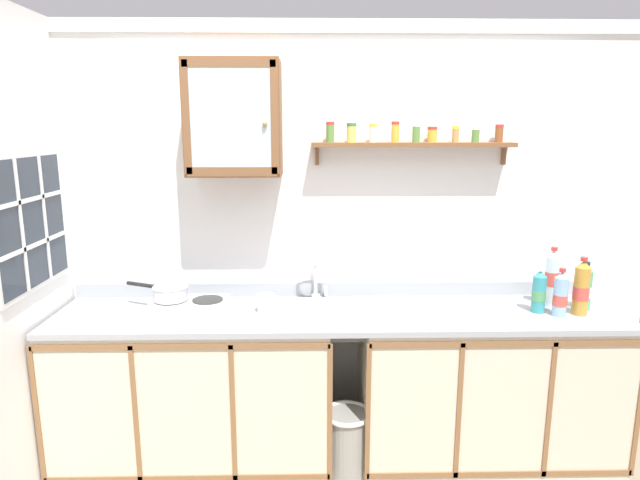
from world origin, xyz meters
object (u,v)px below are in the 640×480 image
object	(u,v)px
bottle_juice_amber_4	(581,289)
saucepan	(170,292)
bottle_soda_green_1	(585,288)
bottle_water_blue_2	(560,295)
bottle_water_clear_3	(552,278)
trash_bin	(347,447)
sink	(323,313)
bottle_detergent_teal_0	(539,292)
hot_plate_stove	(189,307)
mug	(267,303)
wall_cabinet	(234,118)

from	to	relation	value
bottle_juice_amber_4	saucepan	bearing A→B (deg)	177.88
bottle_soda_green_1	bottle_water_blue_2	world-z (taller)	bottle_soda_green_1
bottle_water_clear_3	trash_bin	size ratio (longest dim) A/B	0.78
sink	saucepan	world-z (taller)	sink
bottle_detergent_teal_0	bottle_soda_green_1	xyz separation A→B (m)	(0.27, 0.04, 0.01)
hot_plate_stove	mug	bearing A→B (deg)	0.44
hot_plate_stove	bottle_soda_green_1	xyz separation A→B (m)	(2.12, 0.03, 0.08)
trash_bin	bottle_water_clear_3	bearing A→B (deg)	12.37
bottle_water_clear_3	wall_cabinet	xyz separation A→B (m)	(-1.71, 0.07, 0.85)
bottle_juice_amber_4	trash_bin	xyz separation A→B (m)	(-1.23, -0.11, -0.83)
bottle_detergent_teal_0	hot_plate_stove	bearing A→B (deg)	179.45
bottle_water_blue_2	trash_bin	world-z (taller)	bottle_water_blue_2
hot_plate_stove	bottle_water_clear_3	world-z (taller)	bottle_water_clear_3
bottle_detergent_teal_0	bottle_water_blue_2	distance (m)	0.11
hot_plate_stove	bottle_juice_amber_4	size ratio (longest dim) A/B	1.31
bottle_soda_green_1	bottle_water_blue_2	xyz separation A→B (m)	(-0.18, -0.11, -0.00)
bottle_water_blue_2	bottle_juice_amber_4	world-z (taller)	bottle_juice_amber_4
sink	bottle_soda_green_1	world-z (taller)	sink
sink	bottle_juice_amber_4	bearing A→B (deg)	-4.34
saucepan	bottle_water_clear_3	distance (m)	2.07
bottle_water_clear_3	bottle_water_blue_2	bearing A→B (deg)	-98.07
sink	bottle_water_blue_2	distance (m)	1.25
sink	bottle_detergent_teal_0	world-z (taller)	sink
sink	bottle_water_clear_3	distance (m)	1.27
wall_cabinet	trash_bin	size ratio (longest dim) A/B	1.39
trash_bin	wall_cabinet	bearing A→B (deg)	151.18
bottle_water_blue_2	mug	distance (m)	1.53
hot_plate_stove	bottle_water_blue_2	xyz separation A→B (m)	(1.94, -0.08, 0.08)
bottle_detergent_teal_0	sink	bearing A→B (deg)	176.85
sink	mug	bearing A→B (deg)	-171.98
bottle_water_blue_2	bottle_juice_amber_4	distance (m)	0.12
hot_plate_stove	bottle_soda_green_1	bearing A→B (deg)	0.73
sink	bottle_water_blue_2	size ratio (longest dim) A/B	2.19
bottle_juice_amber_4	wall_cabinet	bearing A→B (deg)	173.25
saucepan	wall_cabinet	bearing A→B (deg)	20.86
hot_plate_stove	trash_bin	xyz separation A→B (m)	(0.83, -0.16, -0.73)
bottle_detergent_teal_0	bottle_water_clear_3	bearing A→B (deg)	42.89
mug	hot_plate_stove	bearing A→B (deg)	-179.56
saucepan	bottle_water_blue_2	size ratio (longest dim) A/B	1.40
trash_bin	sink	bearing A→B (deg)	120.71
bottle_detergent_teal_0	bottle_juice_amber_4	bearing A→B (deg)	-10.93
saucepan	bottle_soda_green_1	bearing A→B (deg)	0.11
bottle_water_blue_2	bottle_juice_amber_4	size ratio (longest dim) A/B	0.83
saucepan	wall_cabinet	distance (m)	0.98
bottle_detergent_teal_0	wall_cabinet	world-z (taller)	wall_cabinet
sink	bottle_juice_amber_4	world-z (taller)	sink
bottle_detergent_teal_0	bottle_juice_amber_4	size ratio (longest dim) A/B	0.80
hot_plate_stove	bottle_juice_amber_4	xyz separation A→B (m)	(2.06, -0.06, 0.11)
saucepan	mug	size ratio (longest dim) A/B	2.72
trash_bin	bottle_juice_amber_4	bearing A→B (deg)	4.99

